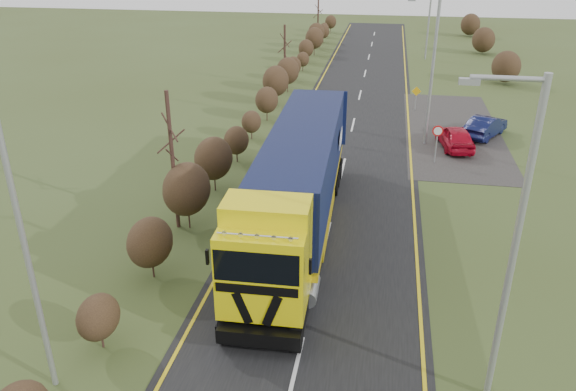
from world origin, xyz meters
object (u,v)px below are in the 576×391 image
(lorry, at_px, (298,180))
(car_red_hatchback, at_px, (455,137))
(car_blue_sedan, at_px, (485,126))
(speed_sign, at_px, (437,137))
(streetlight_near, at_px, (512,239))

(lorry, xyz_separation_m, car_red_hatchback, (7.52, 12.28, -1.83))
(car_blue_sedan, xyz_separation_m, speed_sign, (-3.39, -5.24, 0.84))
(lorry, height_order, streetlight_near, streetlight_near)
(lorry, relative_size, streetlight_near, 1.79)
(lorry, bearing_deg, speed_sign, 55.61)
(speed_sign, bearing_deg, streetlight_near, -89.13)
(car_red_hatchback, xyz_separation_m, speed_sign, (-1.31, -2.66, 0.82))
(lorry, bearing_deg, car_red_hatchback, 56.99)
(lorry, relative_size, car_red_hatchback, 3.95)
(car_blue_sedan, height_order, speed_sign, speed_sign)
(lorry, relative_size, speed_sign, 7.32)
(streetlight_near, bearing_deg, speed_sign, 90.87)
(streetlight_near, height_order, speed_sign, streetlight_near)
(car_red_hatchback, height_order, car_blue_sedan, car_red_hatchback)
(car_red_hatchback, xyz_separation_m, car_blue_sedan, (2.08, 2.58, -0.02))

